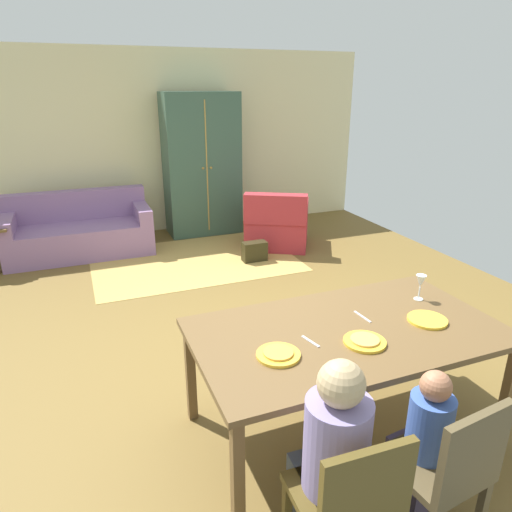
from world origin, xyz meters
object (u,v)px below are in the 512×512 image
object	(u,v)px
dining_chair_child	(448,466)
armoire	(202,165)
plate_near_child	(365,342)
plate_near_woman	(427,320)
armchair	(277,224)
person_man	(331,468)
dining_table	(347,338)
wine_glass	(421,282)
handbag	(255,251)
plate_near_man	(278,355)
dining_chair_man	(350,501)
couch	(79,232)
person_child	(420,452)

from	to	relation	value
dining_chair_child	armoire	world-z (taller)	armoire
plate_near_child	armoire	xyz separation A→B (m)	(0.36, 4.86, 0.28)
plate_near_woman	armchair	world-z (taller)	armchair
armoire	person_man	bearing A→B (deg)	-99.31
dining_table	plate_near_child	distance (m)	0.19
wine_glass	handbag	size ratio (longest dim) A/B	0.58
plate_near_man	plate_near_woman	world-z (taller)	same
plate_near_child	dining_chair_man	world-z (taller)	dining_chair_man
wine_glass	dining_chair_child	xyz separation A→B (m)	(-0.68, -1.08, -0.40)
couch	handbag	world-z (taller)	couch
plate_near_man	armchair	bearing A→B (deg)	65.91
dining_table	handbag	distance (m)	3.28
person_child	plate_near_man	bearing A→B (deg)	130.95
dining_table	wine_glass	distance (m)	0.74
dining_table	plate_near_man	world-z (taller)	plate_near_man
plate_near_child	couch	size ratio (longest dim) A/B	0.13
armchair	dining_chair_child	bearing A→B (deg)	-104.09
couch	armchair	distance (m)	2.73
plate_near_man	wine_glass	xyz separation A→B (m)	(1.22, 0.30, 0.12)
wine_glass	armchair	bearing A→B (deg)	82.56
plate_near_child	armchair	xyz separation A→B (m)	(1.14, 3.80, -0.45)
person_man	couch	xyz separation A→B (m)	(-0.96, 5.05, -0.21)
dining_chair_man	couch	world-z (taller)	dining_chair_man
plate_near_child	dining_chair_child	distance (m)	0.77
wine_glass	dining_chair_child	bearing A→B (deg)	-122.46
person_child	handbag	world-z (taller)	person_child
dining_table	armoire	xyz separation A→B (m)	(0.36, 4.68, 0.35)
person_child	couch	world-z (taller)	person_child
dining_table	plate_near_child	bearing A→B (deg)	-90.00
plate_near_woman	armchair	size ratio (longest dim) A/B	0.21
dining_chair_man	dining_table	bearing A→B (deg)	59.26
wine_glass	couch	distance (m)	4.72
plate_near_man	plate_near_child	xyz separation A→B (m)	(0.53, -0.06, 0.00)
dining_chair_man	wine_glass	bearing A→B (deg)	41.27
plate_near_child	person_child	bearing A→B (deg)	-90.36
wine_glass	person_man	size ratio (longest dim) A/B	0.17
plate_near_man	plate_near_child	size ratio (longest dim) A/B	1.00
plate_near_man	wine_glass	distance (m)	1.27
dining_chair_child	armoire	distance (m)	5.62
handbag	person_man	bearing A→B (deg)	-106.43
person_child	armchair	size ratio (longest dim) A/B	0.79
dining_chair_man	plate_near_woman	bearing A→B (deg)	36.85
plate_near_woman	dining_chair_child	size ratio (longest dim) A/B	0.29
dining_table	person_child	world-z (taller)	person_child
plate_near_woman	person_child	bearing A→B (deg)	-130.40
plate_near_child	plate_near_man	bearing A→B (deg)	173.54
dining_chair_child	armchair	bearing A→B (deg)	75.91
dining_chair_child	armoire	size ratio (longest dim) A/B	0.41
dining_chair_man	person_child	bearing A→B (deg)	17.79
plate_near_child	plate_near_woman	world-z (taller)	same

